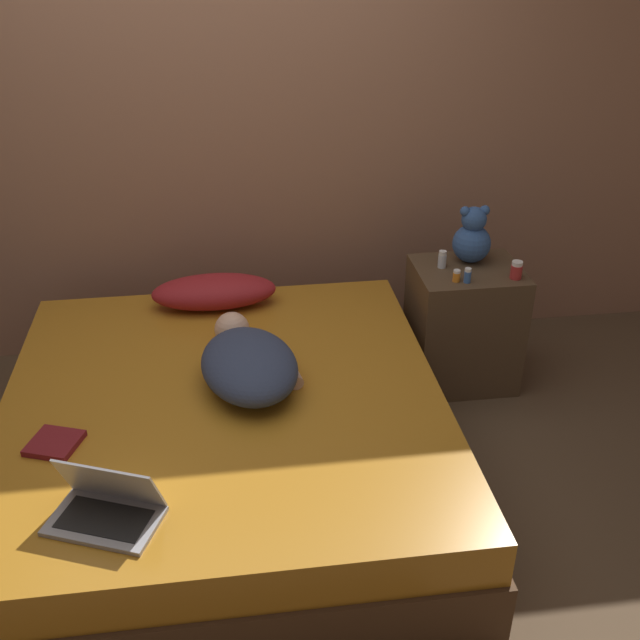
{
  "coord_description": "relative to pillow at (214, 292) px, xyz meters",
  "views": [
    {
      "loc": [
        0.05,
        -2.51,
        2.19
      ],
      "look_at": [
        0.43,
        0.24,
        0.64
      ],
      "focal_mm": 42.0,
      "sensor_mm": 36.0,
      "label": 1
    }
  ],
  "objects": [
    {
      "name": "laptop",
      "position": [
        -0.36,
        -1.41,
        -0.03
      ],
      "size": [
        0.4,
        0.33,
        0.21
      ],
      "rotation": [
        0.0,
        0.0,
        -0.39
      ],
      "color": "#9E9EA3",
      "rests_on": "bed"
    },
    {
      "name": "ground_plane",
      "position": [
        0.02,
        -0.77,
        -0.54
      ],
      "size": [
        12.0,
        12.0,
        0.0
      ],
      "primitive_type": "plane",
      "color": "brown"
    },
    {
      "name": "person_lying",
      "position": [
        0.13,
        -0.68,
        0.01
      ],
      "size": [
        0.47,
        0.71,
        0.19
      ],
      "rotation": [
        0.0,
        0.0,
        0.17
      ],
      "color": "#2D3851",
      "rests_on": "bed"
    },
    {
      "name": "nightstand",
      "position": [
        1.24,
        -0.11,
        -0.22
      ],
      "size": [
        0.52,
        0.43,
        0.63
      ],
      "color": "brown",
      "rests_on": "ground_plane"
    },
    {
      "name": "bottle_orange",
      "position": [
        1.13,
        -0.24,
        0.12
      ],
      "size": [
        0.04,
        0.04,
        0.06
      ],
      "color": "orange",
      "rests_on": "nightstand"
    },
    {
      "name": "bottle_clear",
      "position": [
        1.11,
        -0.08,
        0.14
      ],
      "size": [
        0.04,
        0.04,
        0.09
      ],
      "color": "silver",
      "rests_on": "nightstand"
    },
    {
      "name": "bed",
      "position": [
        0.02,
        -0.77,
        -0.31
      ],
      "size": [
        1.8,
        1.91,
        0.46
      ],
      "color": "#4C331E",
      "rests_on": "ground_plane"
    },
    {
      "name": "wall_back",
      "position": [
        0.02,
        0.47,
        0.76
      ],
      "size": [
        8.0,
        0.06,
        2.6
      ],
      "color": "#996B51",
      "rests_on": "ground_plane"
    },
    {
      "name": "bottle_blue",
      "position": [
        1.18,
        -0.25,
        0.13
      ],
      "size": [
        0.03,
        0.03,
        0.07
      ],
      "color": "#3866B2",
      "rests_on": "nightstand"
    },
    {
      "name": "pillow",
      "position": [
        0.0,
        0.0,
        0.0
      ],
      "size": [
        0.6,
        0.26,
        0.16
      ],
      "color": "maroon",
      "rests_on": "bed"
    },
    {
      "name": "teddy_bear",
      "position": [
        1.27,
        -0.03,
        0.22
      ],
      "size": [
        0.19,
        0.19,
        0.29
      ],
      "color": "#335693",
      "rests_on": "nightstand"
    },
    {
      "name": "book",
      "position": [
        -0.6,
        -1.01,
        -0.07
      ],
      "size": [
        0.22,
        0.22,
        0.02
      ],
      "rotation": [
        0.0,
        0.0,
        -0.35
      ],
      "color": "maroon",
      "rests_on": "bed"
    },
    {
      "name": "bottle_red",
      "position": [
        1.42,
        -0.24,
        0.14
      ],
      "size": [
        0.06,
        0.06,
        0.09
      ],
      "color": "#B72D2D",
      "rests_on": "nightstand"
    }
  ]
}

